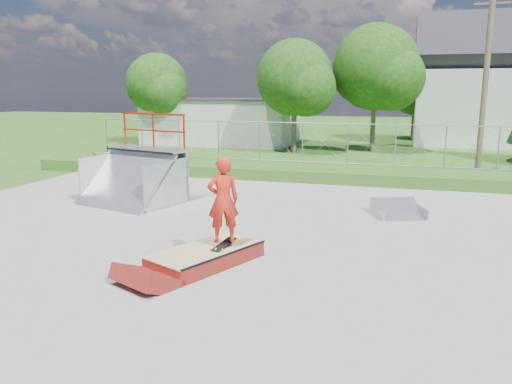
% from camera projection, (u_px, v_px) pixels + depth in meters
% --- Properties ---
extents(ground, '(120.00, 120.00, 0.00)m').
position_uv_depth(ground, '(222.00, 240.00, 12.66)').
color(ground, '#2C5217').
rests_on(ground, ground).
extents(concrete_pad, '(20.00, 16.00, 0.04)m').
position_uv_depth(concrete_pad, '(222.00, 239.00, 12.66)').
color(concrete_pad, gray).
rests_on(concrete_pad, ground).
extents(grass_berm, '(24.00, 3.00, 0.50)m').
position_uv_depth(grass_berm, '(298.00, 172.00, 21.54)').
color(grass_berm, '#2C5217').
rests_on(grass_berm, ground).
extents(grind_box, '(2.13, 2.79, 0.37)m').
position_uv_depth(grind_box, '(206.00, 257.00, 10.78)').
color(grind_box, maroon).
rests_on(grind_box, concrete_pad).
extents(quarter_pipe, '(3.47, 3.15, 2.93)m').
position_uv_depth(quarter_pipe, '(129.00, 160.00, 16.35)').
color(quarter_pipe, '#A8ABB1').
rests_on(quarter_pipe, concrete_pad).
extents(flat_bank_ramp, '(1.77, 1.82, 0.42)m').
position_uv_depth(flat_bank_ramp, '(398.00, 210.00, 14.90)').
color(flat_bank_ramp, '#A8ABB1').
rests_on(flat_bank_ramp, concrete_pad).
extents(skateboard, '(0.38, 0.82, 0.13)m').
position_uv_depth(skateboard, '(224.00, 245.00, 10.87)').
color(skateboard, black).
rests_on(skateboard, grind_box).
extents(skater, '(0.81, 0.72, 1.86)m').
position_uv_depth(skater, '(223.00, 203.00, 10.68)').
color(skater, red).
rests_on(skater, grind_box).
extents(concrete_stairs, '(1.50, 1.60, 0.80)m').
position_uv_depth(concrete_stairs, '(114.00, 163.00, 23.10)').
color(concrete_stairs, gray).
rests_on(concrete_stairs, ground).
extents(chain_link_fence, '(20.00, 0.06, 1.80)m').
position_uv_depth(chain_link_fence, '(303.00, 143.00, 22.25)').
color(chain_link_fence, gray).
rests_on(chain_link_fence, grass_berm).
extents(utility_building_flat, '(10.00, 6.00, 3.00)m').
position_uv_depth(utility_building_flat, '(223.00, 122.00, 35.24)').
color(utility_building_flat, beige).
rests_on(utility_building_flat, ground).
extents(gable_house, '(8.40, 6.08, 8.94)m').
position_uv_depth(gable_house, '(478.00, 88.00, 33.84)').
color(gable_house, beige).
rests_on(gable_house, ground).
extents(utility_pole, '(0.24, 0.24, 8.00)m').
position_uv_depth(utility_pole, '(485.00, 83.00, 21.06)').
color(utility_pole, brown).
rests_on(utility_pole, ground).
extents(tree_left_near, '(4.76, 4.48, 6.65)m').
position_uv_depth(tree_left_near, '(298.00, 81.00, 29.05)').
color(tree_left_near, brown).
rests_on(tree_left_near, ground).
extents(tree_center, '(5.44, 5.12, 7.60)m').
position_uv_depth(tree_center, '(380.00, 70.00, 29.53)').
color(tree_center, brown).
rests_on(tree_center, ground).
extents(tree_left_far, '(4.42, 4.16, 6.18)m').
position_uv_depth(tree_left_far, '(159.00, 86.00, 33.76)').
color(tree_left_far, brown).
rests_on(tree_left_far, ground).
extents(tree_back_mid, '(4.08, 3.84, 5.70)m').
position_uv_depth(tree_back_mid, '(418.00, 91.00, 36.67)').
color(tree_back_mid, brown).
rests_on(tree_back_mid, ground).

